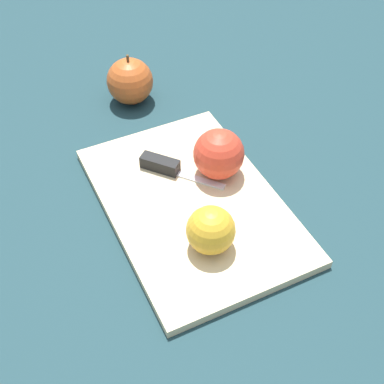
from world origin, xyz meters
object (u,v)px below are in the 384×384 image
apple_half_left (211,230)px  apple_half_right (219,154)px  knife (163,165)px  apple_whole (130,81)px

apple_half_left → apple_half_right: apple_half_right is taller
apple_half_left → knife: 0.18m
knife → apple_half_left: bearing=-42.3°
knife → apple_whole: 0.22m
apple_half_right → knife: 0.10m
apple_half_left → apple_whole: (0.40, -0.02, -0.01)m
knife → apple_whole: (0.22, -0.02, 0.02)m
apple_half_right → apple_half_left: bearing=-19.6°
apple_whole → apple_half_left: bearing=177.2°
apple_half_left → apple_half_right: bearing=-163.6°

